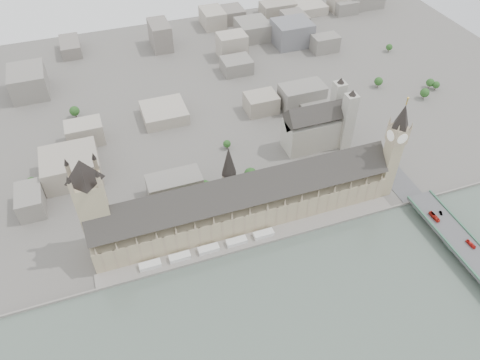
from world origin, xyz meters
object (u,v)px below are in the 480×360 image
object	(u,v)px
car_silver	(441,213)
car_approach	(392,159)
red_bus_north	(434,217)
westminster_abbey	(318,126)
westminster_bridge	(469,257)
red_bus_south	(471,244)
victoria_tower	(92,204)
palace_of_westminster	(243,201)
elizabeth_tower	(395,145)

from	to	relation	value
car_silver	car_approach	world-z (taller)	car_silver
red_bus_north	car_approach	bearing A→B (deg)	81.28
westminster_abbey	car_silver	xyz separation A→B (m)	(54.65, -137.18, -14.04)
westminster_bridge	red_bus_south	xyz separation A→B (m)	(4.39, 7.07, 6.46)
victoria_tower	car_silver	world-z (taller)	victoria_tower
car_approach	palace_of_westminster	bearing A→B (deg)	179.13
elizabeth_tower	car_silver	distance (m)	74.10
red_bus_south	car_approach	xyz separation A→B (m)	(-0.79, 117.43, -0.62)
victoria_tower	red_bus_north	world-z (taller)	victoria_tower
elizabeth_tower	westminster_abbey	bearing A→B (deg)	107.29
victoria_tower	car_approach	size ratio (longest dim) A/B	20.12
victoria_tower	red_bus_south	xyz separation A→B (m)	(288.39, -106.43, -43.62)
elizabeth_tower	red_bus_south	bearing A→B (deg)	-72.20
westminster_bridge	car_approach	xyz separation A→B (m)	(3.60, 124.50, 5.85)
elizabeth_tower	westminster_bridge	xyz separation A→B (m)	(24.00, -95.50, -52.96)
victoria_tower	westminster_bridge	distance (m)	309.91
red_bus_south	elizabeth_tower	bearing A→B (deg)	102.88
westminster_bridge	red_bus_north	xyz separation A→B (m)	(-5.51, 42.96, 6.83)
red_bus_south	car_silver	bearing A→B (deg)	86.30
palace_of_westminster	car_silver	bearing A→B (deg)	-20.49
red_bus_north	car_silver	distance (m)	9.43
victoria_tower	westminster_abbey	distance (m)	244.79
victoria_tower	red_bus_north	bearing A→B (deg)	-14.21
palace_of_westminster	westminster_bridge	distance (m)	195.05
palace_of_westminster	westminster_abbey	size ratio (longest dim) A/B	3.90
elizabeth_tower	car_approach	distance (m)	61.83
palace_of_westminster	elizabeth_tower	distance (m)	142.94
victoria_tower	car_approach	xyz separation A→B (m)	(287.60, 11.00, -44.23)
westminster_abbey	car_approach	size ratio (longest dim) A/B	13.68
elizabeth_tower	red_bus_north	size ratio (longest dim) A/B	8.79
elizabeth_tower	red_bus_north	xyz separation A→B (m)	(18.49, -52.54, -46.13)
car_approach	elizabeth_tower	bearing A→B (deg)	-140.41
red_bus_north	car_silver	xyz separation A→B (m)	(9.09, 2.37, -0.91)
palace_of_westminster	red_bus_north	size ratio (longest dim) A/B	21.66
victoria_tower	red_bus_north	xyz separation A→B (m)	(278.49, -70.54, -43.25)
red_bus_north	elizabeth_tower	bearing A→B (deg)	107.04
red_bus_north	palace_of_westminster	bearing A→B (deg)	155.33
elizabeth_tower	car_silver	size ratio (longest dim) A/B	22.32
red_bus_north	car_approach	size ratio (longest dim) A/B	2.46
palace_of_westminster	red_bus_south	bearing A→B (deg)	-31.04
red_bus_north	red_bus_south	distance (m)	37.23
westminster_abbey	red_bus_north	size ratio (longest dim) A/B	5.56
car_approach	westminster_bridge	bearing A→B (deg)	-98.49
car_silver	car_approach	size ratio (longest dim) A/B	0.97
westminster_abbey	car_approach	distance (m)	80.95
red_bus_north	red_bus_south	world-z (taller)	red_bus_north
victoria_tower	car_approach	bearing A→B (deg)	2.19
victoria_tower	car_silver	size ratio (longest dim) A/B	20.76
westminster_abbey	red_bus_south	xyz separation A→B (m)	(55.46, -175.43, -13.49)
westminster_bridge	car_silver	world-z (taller)	car_silver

